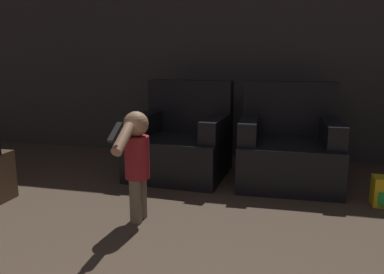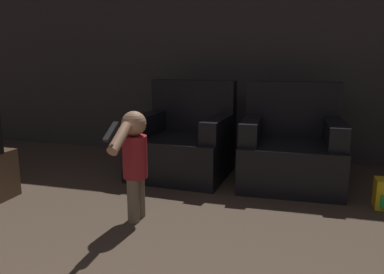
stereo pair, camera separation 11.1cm
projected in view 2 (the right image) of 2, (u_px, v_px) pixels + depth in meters
name	position (u px, v px, depth m)	size (l,w,h in m)	color
wall_back	(238.00, 45.00, 4.28)	(8.40, 0.05, 2.60)	#33302D
armchair_left	(184.00, 143.00, 3.75)	(0.94, 0.91, 0.93)	black
armchair_right	(291.00, 150.00, 3.47)	(0.91, 0.88, 0.93)	black
person_toddler	(134.00, 157.00, 2.62)	(0.17, 0.55, 0.79)	brown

